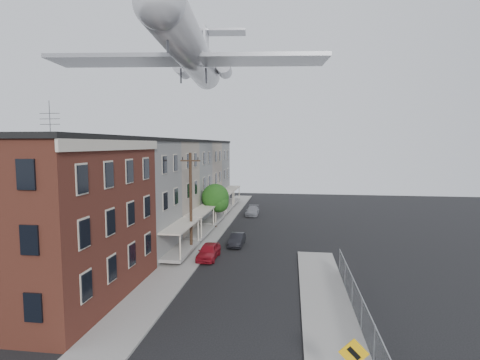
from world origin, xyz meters
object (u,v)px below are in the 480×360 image
object	(u,v)px
car_near	(209,251)
car_far	(252,211)
street_tree	(216,199)
airplane	(193,54)
car_mid	(237,240)
utility_pole	(191,201)

from	to	relation	value
car_near	car_far	size ratio (longest dim) A/B	0.95
street_tree	airplane	bearing A→B (deg)	-93.35
car_mid	airplane	distance (m)	17.87
car_far	car_near	bearing A→B (deg)	-94.64
street_tree	car_far	bearing A→B (deg)	68.58
car_mid	utility_pole	bearing A→B (deg)	-143.20
car_near	car_far	distance (m)	20.31
car_near	utility_pole	bearing A→B (deg)	139.16
utility_pole	airplane	xyz separation A→B (m)	(-0.15, 1.81, 13.31)
street_tree	car_near	world-z (taller)	street_tree
utility_pole	car_near	distance (m)	4.83
street_tree	car_far	world-z (taller)	street_tree
car_near	street_tree	bearing A→B (deg)	99.11
car_mid	airplane	xyz separation A→B (m)	(-3.95, -0.90, 17.40)
utility_pole	car_far	distance (m)	19.25
utility_pole	car_mid	bearing A→B (deg)	35.50
utility_pole	street_tree	bearing A→B (deg)	88.11
utility_pole	street_tree	size ratio (longest dim) A/B	1.73
car_near	car_mid	bearing A→B (deg)	69.18
car_near	airplane	bearing A→B (deg)	121.83
street_tree	car_near	distance (m)	12.16
utility_pole	car_near	xyz separation A→B (m)	(2.00, -1.79, -4.01)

